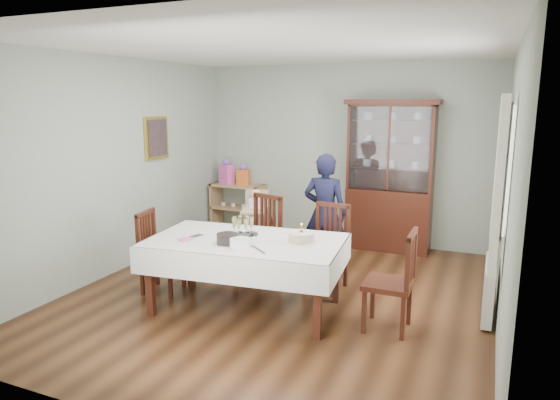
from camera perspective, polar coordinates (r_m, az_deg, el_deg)
The scene contains 25 objects.
floor at distance 5.76m, azimuth 0.09°, elevation -10.76°, with size 5.00×5.00×0.00m, color #593319.
room_shell at distance 5.85m, azimuth 2.16°, elevation 6.79°, with size 5.00×5.00×5.00m.
dining_table at distance 5.28m, azimuth -3.89°, elevation -8.43°, with size 2.11×1.35×0.76m.
china_cabinet at distance 7.37m, azimuth 12.47°, elevation 2.95°, with size 1.30×0.48×2.18m.
sideboard at distance 8.34m, azimuth -4.82°, elevation -0.89°, with size 0.90×0.38×0.80m.
picture_frame at distance 7.17m, azimuth -13.94°, elevation 6.90°, with size 0.04×0.48×0.58m, color gold.
window at distance 5.25m, azimuth 24.46°, elevation 3.54°, with size 0.04×1.02×1.22m, color white.
curtain_left at distance 4.64m, azimuth 23.73°, elevation 1.44°, with size 0.07×0.30×1.55m, color silver.
curtain_right at distance 5.87m, azimuth 23.71°, elevation 3.35°, with size 0.07×0.30×1.55m, color silver.
radiator at distance 5.54m, azimuth 22.75°, elevation -9.32°, with size 0.10×0.80×0.55m, color white.
chair_far_left at distance 6.16m, azimuth -2.52°, elevation -6.26°, with size 0.57×0.57×1.03m.
chair_far_right at distance 5.88m, azimuth 5.33°, elevation -7.31°, with size 0.47×0.47×0.98m.
chair_end_left at distance 5.93m, azimuth -13.39°, elevation -7.55°, with size 0.48×0.48×0.94m.
chair_end_right at distance 4.97m, azimuth 12.41°, elevation -11.11°, with size 0.44×0.44×0.98m.
woman at distance 6.35m, azimuth 5.15°, elevation -1.49°, with size 0.55×0.36×1.52m, color black.
high_chair at distance 6.85m, azimuth -2.73°, elevation -3.72°, with size 0.55×0.55×0.99m.
champagne_tray at distance 5.29m, azimuth -4.24°, elevation -3.46°, with size 0.33×0.33×0.20m.
birthday_cake at distance 5.02m, azimuth 2.46°, elevation -4.33°, with size 0.30×0.30×0.20m.
plate_stack_dark at distance 5.03m, azimuth -6.05°, elevation -4.41°, with size 0.21×0.21×0.10m, color black.
plate_stack_white at distance 4.88m, azimuth -4.57°, elevation -4.94°, with size 0.21×0.21×0.09m, color white.
napkin_stack at distance 5.21m, azimuth -10.76°, elevation -4.45°, with size 0.12×0.12×0.02m, color #F259BB.
cutlery at distance 5.36m, azimuth -9.78°, elevation -4.00°, with size 0.10×0.14×0.01m, color silver, non-canonical shape.
cake_knife at distance 4.80m, azimuth -2.51°, elevation -5.66°, with size 0.29×0.03×0.01m, color silver.
gift_bag_pink at distance 8.31m, azimuth -6.11°, elevation 3.18°, with size 0.27×0.23×0.43m.
gift_bag_orange at distance 8.17m, azimuth -4.22°, elevation 2.84°, with size 0.22×0.17×0.36m.
Camera 1 is at (2.09, -4.91, 2.18)m, focal length 32.00 mm.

